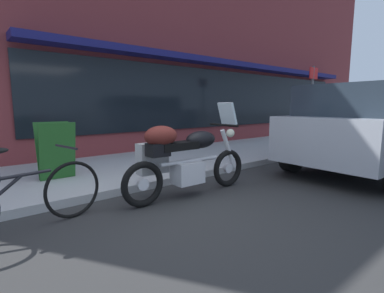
{
  "coord_description": "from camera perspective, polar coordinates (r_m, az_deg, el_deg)",
  "views": [
    {
      "loc": [
        -2.12,
        -2.67,
        1.34
      ],
      "look_at": [
        0.69,
        0.72,
        0.7
      ],
      "focal_mm": 26.65,
      "sensor_mm": 36.0,
      "label": 1
    }
  ],
  "objects": [
    {
      "name": "sandwich_board_sign",
      "position": [
        5.24,
        -25.58,
        -0.73
      ],
      "size": [
        0.55,
        0.41,
        0.94
      ],
      "color": "#1E511E",
      "rests_on": "sidewalk_curb"
    },
    {
      "name": "ground_plane",
      "position": [
        3.67,
        -1.19,
        -13.18
      ],
      "size": [
        80.0,
        80.0,
        0.0
      ],
      "primitive_type": "plane",
      "color": "#2B2B2B"
    },
    {
      "name": "storefront_building",
      "position": [
        10.34,
        7.69,
        20.17
      ],
      "size": [
        18.57,
        0.9,
        7.14
      ],
      "color": "maroon",
      "rests_on": "ground_plane"
    },
    {
      "name": "touring_motorcycle",
      "position": [
        4.14,
        -2.08,
        -2.07
      ],
      "size": [
        2.2,
        0.7,
        1.39
      ],
      "color": "black",
      "rests_on": "ground_plane"
    },
    {
      "name": "parking_sign_pole",
      "position": [
        9.18,
        22.82,
        8.69
      ],
      "size": [
        0.44,
        0.07,
        2.34
      ],
      "color": "#59595B",
      "rests_on": "sidewalk_curb"
    },
    {
      "name": "sidewalk_curb",
      "position": [
        12.38,
        24.77,
        1.57
      ],
      "size": [
        30.0,
        2.9,
        0.12
      ],
      "color": "#A6A6A6",
      "rests_on": "ground_plane"
    },
    {
      "name": "parked_minivan",
      "position": [
        6.97,
        32.59,
        3.43
      ],
      "size": [
        4.69,
        2.17,
        1.7
      ],
      "color": "#9EA3AD",
      "rests_on": "ground_plane"
    },
    {
      "name": "parked_bicycle",
      "position": [
        3.5,
        -30.88,
        -8.94
      ],
      "size": [
        1.76,
        0.52,
        0.93
      ],
      "color": "black",
      "rests_on": "ground_plane"
    }
  ]
}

